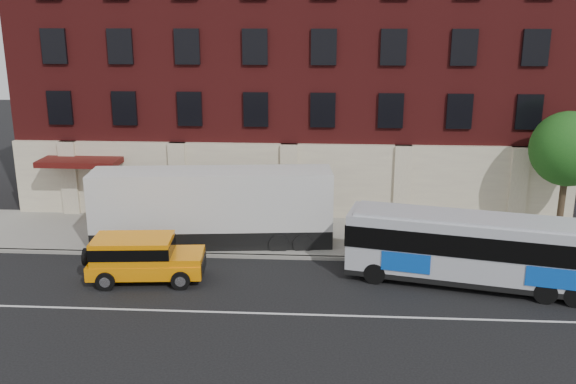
# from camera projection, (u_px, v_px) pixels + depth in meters

# --- Properties ---
(ground) EXTENTS (120.00, 120.00, 0.00)m
(ground) POSITION_uv_depth(u_px,v_px,m) (269.00, 320.00, 22.69)
(ground) COLOR black
(ground) RESTS_ON ground
(sidewalk) EXTENTS (60.00, 6.00, 0.15)m
(sidewalk) POSITION_uv_depth(u_px,v_px,m) (286.00, 235.00, 31.32)
(sidewalk) COLOR gray
(sidewalk) RESTS_ON ground
(kerb) EXTENTS (60.00, 0.25, 0.15)m
(kerb) POSITION_uv_depth(u_px,v_px,m) (281.00, 257.00, 28.44)
(kerb) COLOR gray
(kerb) RESTS_ON ground
(lane_line) EXTENTS (60.00, 0.12, 0.01)m
(lane_line) POSITION_uv_depth(u_px,v_px,m) (271.00, 314.00, 23.17)
(lane_line) COLOR silver
(lane_line) RESTS_ON ground
(building) EXTENTS (30.00, 12.10, 15.00)m
(building) POSITION_uv_depth(u_px,v_px,m) (294.00, 70.00, 36.89)
(building) COLOR #5B1515
(building) RESTS_ON sidewalk
(sign_pole) EXTENTS (0.30, 0.20, 2.50)m
(sign_pole) POSITION_uv_depth(u_px,v_px,m) (97.00, 224.00, 28.72)
(sign_pole) COLOR slate
(sign_pole) RESTS_ON ground
(street_tree) EXTENTS (3.60, 3.60, 6.20)m
(street_tree) POSITION_uv_depth(u_px,v_px,m) (569.00, 152.00, 29.80)
(street_tree) COLOR #392A1C
(street_tree) RESTS_ON sidewalk
(city_bus) EXTENTS (10.97, 4.63, 2.94)m
(city_bus) POSITION_uv_depth(u_px,v_px,m) (481.00, 248.00, 25.19)
(city_bus) COLOR #AFB2BA
(city_bus) RESTS_ON ground
(yellow_suv) EXTENTS (5.04, 2.50, 1.89)m
(yellow_suv) POSITION_uv_depth(u_px,v_px,m) (141.00, 256.00, 25.83)
(yellow_suv) COLOR orange
(yellow_suv) RESTS_ON ground
(shipping_container) EXTENTS (11.38, 3.41, 3.73)m
(shipping_container) POSITION_uv_depth(u_px,v_px,m) (213.00, 209.00, 29.51)
(shipping_container) COLOR black
(shipping_container) RESTS_ON ground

